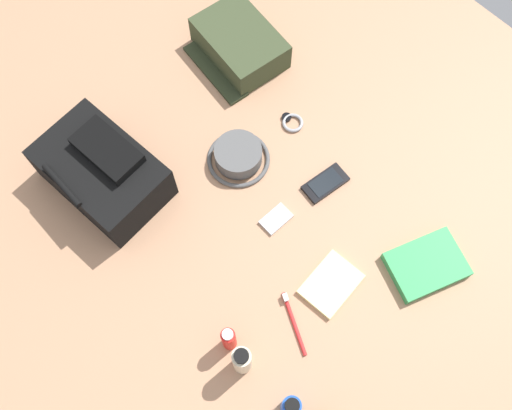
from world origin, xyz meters
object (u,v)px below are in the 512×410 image
backpack (103,172)px  cell_phone (325,183)px  sunscreen_spray (229,339)px  lotion_bottle (242,360)px  notepad (331,284)px  wristwatch (292,122)px  media_player (276,219)px  toothbrush (293,320)px  paperback_novel (426,265)px  toiletry_pouch (239,44)px  deodorant_spray (291,407)px  bucket_hat (238,156)px

backpack → cell_phone: bearing=-133.5°
sunscreen_spray → lotion_bottle: bearing=169.2°
notepad → wristwatch: bearing=-38.4°
media_player → toothbrush: bearing=145.1°
paperback_novel → cell_phone: bearing=3.8°
toiletry_pouch → cell_phone: size_ratio=2.14×
backpack → notepad: (-0.63, -0.24, -0.06)m
deodorant_spray → toiletry_pouch: bearing=-35.7°
sunscreen_spray → backpack: bearing=-4.9°
backpack → bucket_hat: 0.37m
toiletry_pouch → notepad: toiletry_pouch is taller
paperback_novel → toothbrush: size_ratio=1.48×
toothbrush → paperback_novel: bearing=-111.1°
bucket_hat → notepad: (-0.43, 0.07, -0.02)m
toiletry_pouch → media_player: size_ratio=3.37×
toiletry_pouch → bucket_hat: toiletry_pouch is taller
lotion_bottle → sunscreen_spray: lotion_bottle is taller
toiletry_pouch → deodorant_spray: 1.04m
toiletry_pouch → bucket_hat: 0.36m
sunscreen_spray → cell_phone: sunscreen_spray is taller
deodorant_spray → notepad: bearing=-63.6°
backpack → wristwatch: (-0.21, -0.51, -0.07)m
deodorant_spray → media_player: 0.49m
toiletry_pouch → paperback_novel: bearing=173.3°
toiletry_pouch → bucket_hat: size_ratio=1.60×
media_player → bucket_hat: bearing=-13.0°
paperback_novel → media_player: 0.41m
lotion_bottle → cell_phone: lotion_bottle is taller
paperback_novel → wristwatch: (0.55, -0.05, -0.01)m
bucket_hat → lotion_bottle: 0.57m
bucket_hat → toiletry_pouch: bearing=-42.7°
backpack → bucket_hat: size_ratio=1.97×
deodorant_spray → lotion_bottle: (0.15, 0.01, 0.02)m
wristwatch → backpack: bearing=67.3°
notepad → sunscreen_spray: bearing=70.8°
lotion_bottle → sunscreen_spray: bearing=-10.8°
deodorant_spray → toothbrush: bearing=-46.4°
sunscreen_spray → paperback_novel: sunscreen_spray is taller
deodorant_spray → backpack: bearing=-3.4°
sunscreen_spray → toiletry_pouch: bearing=-43.9°
backpack → toothbrush: backpack is taller
deodorant_spray → notepad: deodorant_spray is taller
toiletry_pouch → notepad: size_ratio=1.90×
backpack → lotion_bottle: bearing=174.5°
sunscreen_spray → wristwatch: sunscreen_spray is taller
backpack → cell_phone: size_ratio=2.64×
backpack → toiletry_pouch: (0.07, -0.56, -0.03)m
media_player → backpack: bearing=33.7°
backpack → toiletry_pouch: backpack is taller
cell_phone → notepad: notepad is taller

